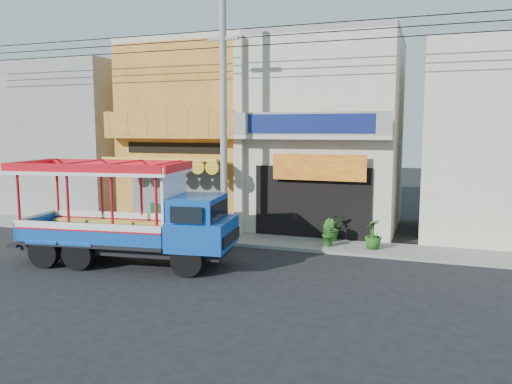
{
  "coord_description": "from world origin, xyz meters",
  "views": [
    {
      "loc": [
        6.34,
        -13.88,
        4.34
      ],
      "look_at": [
        0.56,
        2.5,
        2.15
      ],
      "focal_mm": 35.0,
      "sensor_mm": 36.0,
      "label": 1
    }
  ],
  "objects_px": {
    "songthaew_truck": "(140,216)",
    "green_sign": "(156,218)",
    "potted_plant_a": "(332,227)",
    "utility_pole": "(227,110)",
    "potted_plant_b": "(328,232)",
    "potted_plant_c": "(373,234)"
  },
  "relations": [
    {
      "from": "songthaew_truck",
      "to": "green_sign",
      "type": "xyz_separation_m",
      "value": [
        -2.25,
        4.72,
        -1.01
      ]
    },
    {
      "from": "green_sign",
      "to": "potted_plant_a",
      "type": "relative_size",
      "value": 1.08
    },
    {
      "from": "potted_plant_a",
      "to": "utility_pole",
      "type": "bearing_deg",
      "value": 164.48
    },
    {
      "from": "green_sign",
      "to": "potted_plant_b",
      "type": "relative_size",
      "value": 1.11
    },
    {
      "from": "potted_plant_b",
      "to": "songthaew_truck",
      "type": "bearing_deg",
      "value": 97.91
    },
    {
      "from": "utility_pole",
      "to": "potted_plant_a",
      "type": "bearing_deg",
      "value": 19.99
    },
    {
      "from": "utility_pole",
      "to": "potted_plant_c",
      "type": "distance_m",
      "value": 6.93
    },
    {
      "from": "green_sign",
      "to": "potted_plant_b",
      "type": "height_order",
      "value": "green_sign"
    },
    {
      "from": "potted_plant_a",
      "to": "potted_plant_b",
      "type": "distance_m",
      "value": 0.9
    },
    {
      "from": "utility_pole",
      "to": "green_sign",
      "type": "height_order",
      "value": "utility_pole"
    },
    {
      "from": "green_sign",
      "to": "potted_plant_b",
      "type": "distance_m",
      "value": 7.49
    },
    {
      "from": "potted_plant_a",
      "to": "potted_plant_b",
      "type": "relative_size",
      "value": 1.02
    },
    {
      "from": "green_sign",
      "to": "potted_plant_c",
      "type": "relative_size",
      "value": 1.04
    },
    {
      "from": "green_sign",
      "to": "potted_plant_b",
      "type": "xyz_separation_m",
      "value": [
        7.47,
        -0.6,
        0.03
      ]
    },
    {
      "from": "songthaew_truck",
      "to": "potted_plant_b",
      "type": "relative_size",
      "value": 7.4
    },
    {
      "from": "potted_plant_c",
      "to": "songthaew_truck",
      "type": "bearing_deg",
      "value": -35.18
    },
    {
      "from": "green_sign",
      "to": "potted_plant_a",
      "type": "distance_m",
      "value": 7.45
    },
    {
      "from": "utility_pole",
      "to": "green_sign",
      "type": "xyz_separation_m",
      "value": [
        -3.74,
        1.05,
        -4.45
      ]
    },
    {
      "from": "green_sign",
      "to": "potted_plant_a",
      "type": "bearing_deg",
      "value": 2.27
    },
    {
      "from": "utility_pole",
      "to": "songthaew_truck",
      "type": "relative_size",
      "value": 3.82
    },
    {
      "from": "utility_pole",
      "to": "potted_plant_c",
      "type": "relative_size",
      "value": 26.37
    },
    {
      "from": "potted_plant_c",
      "to": "green_sign",
      "type": "bearing_deg",
      "value": -70.0
    }
  ]
}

